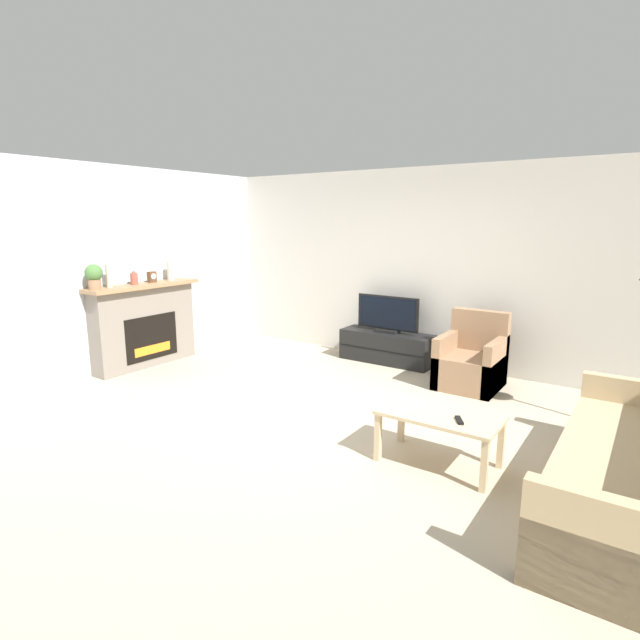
% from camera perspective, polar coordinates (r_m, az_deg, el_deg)
% --- Properties ---
extents(ground_plane, '(24.00, 24.00, 0.00)m').
position_cam_1_polar(ground_plane, '(5.17, 0.55, -11.39)').
color(ground_plane, tan).
extents(wall_back, '(12.00, 0.06, 2.70)m').
position_cam_1_polar(wall_back, '(7.05, 12.29, 5.85)').
color(wall_back, beige).
rests_on(wall_back, ground).
extents(wall_left, '(0.06, 12.00, 2.70)m').
position_cam_1_polar(wall_left, '(7.20, -22.06, 5.40)').
color(wall_left, silver).
rests_on(wall_left, ground).
extents(fireplace, '(0.41, 1.61, 1.15)m').
position_cam_1_polar(fireplace, '(7.29, -19.43, -0.45)').
color(fireplace, slate).
rests_on(fireplace, ground).
extents(mantel_vase_left, '(0.07, 0.07, 0.32)m').
position_cam_1_polar(mantel_vase_left, '(6.90, -22.98, 4.70)').
color(mantel_vase_left, beige).
rests_on(mantel_vase_left, fireplace).
extents(mantel_vase_centre_left, '(0.10, 0.10, 0.18)m').
position_cam_1_polar(mantel_vase_centre_left, '(7.11, -20.48, 4.48)').
color(mantel_vase_centre_left, '#994C3D').
rests_on(mantel_vase_centre_left, fireplace).
extents(mantel_vase_right, '(0.10, 0.10, 0.30)m').
position_cam_1_polar(mantel_vase_right, '(7.46, -16.71, 5.48)').
color(mantel_vase_right, beige).
rests_on(mantel_vase_right, fireplace).
extents(mantel_clock, '(0.08, 0.11, 0.15)m').
position_cam_1_polar(mantel_clock, '(7.27, -18.66, 4.68)').
color(mantel_clock, brown).
rests_on(mantel_clock, fireplace).
extents(potted_plant, '(0.21, 0.21, 0.31)m').
position_cam_1_polar(potted_plant, '(6.79, -24.42, 4.66)').
color(potted_plant, '#936B4C').
rests_on(potted_plant, fireplace).
extents(tv_stand, '(1.33, 0.44, 0.44)m').
position_cam_1_polar(tv_stand, '(7.18, 7.64, -3.08)').
color(tv_stand, black).
rests_on(tv_stand, ground).
extents(tv, '(0.93, 0.18, 0.52)m').
position_cam_1_polar(tv, '(7.07, 7.73, 0.51)').
color(tv, black).
rests_on(tv, tv_stand).
extents(armchair, '(0.70, 0.76, 0.91)m').
position_cam_1_polar(armchair, '(6.34, 16.91, -4.72)').
color(armchair, '#937051').
rests_on(armchair, ground).
extents(coffee_table, '(0.97, 0.53, 0.45)m').
position_cam_1_polar(coffee_table, '(4.28, 13.49, -11.10)').
color(coffee_table, '#CCB289').
rests_on(coffee_table, ground).
extents(remote, '(0.11, 0.15, 0.02)m').
position_cam_1_polar(remote, '(4.13, 15.63, -10.97)').
color(remote, black).
rests_on(remote, coffee_table).
extents(couch, '(0.87, 2.38, 0.83)m').
position_cam_1_polar(couch, '(4.18, 32.22, -14.80)').
color(couch, tan).
rests_on(couch, ground).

